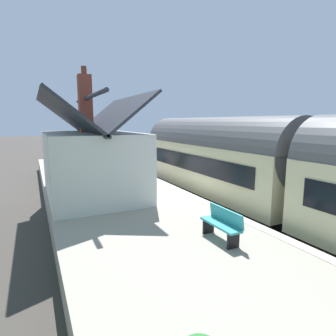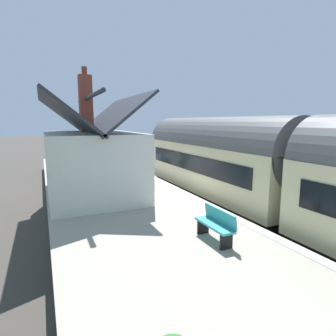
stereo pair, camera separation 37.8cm
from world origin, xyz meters
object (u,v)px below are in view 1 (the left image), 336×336
object	(u,v)px
planter_edge_far	(114,168)
bench_mid_platform	(222,223)
station_building	(92,161)
bench_by_lamp	(107,160)
planter_by_door	(90,163)

from	to	relation	value
planter_edge_far	bench_mid_platform	bearing A→B (deg)	179.89
station_building	planter_edge_far	world-z (taller)	station_building
bench_mid_platform	bench_by_lamp	bearing A→B (deg)	-0.79
bench_by_lamp	planter_by_door	bearing A→B (deg)	122.89
bench_by_lamp	station_building	bearing A→B (deg)	162.13
bench_mid_platform	planter_edge_far	size ratio (longest dim) A/B	1.59
bench_mid_platform	planter_by_door	size ratio (longest dim) A/B	1.52
station_building	bench_by_lamp	xyz separation A→B (m)	(7.51, -2.42, -1.05)
station_building	bench_mid_platform	xyz separation A→B (m)	(-6.42, -2.23, -1.05)
bench_mid_platform	planter_edge_far	distance (m)	11.38
station_building	bench_mid_platform	distance (m)	6.87
bench_mid_platform	planter_by_door	distance (m)	13.10
planter_by_door	bench_mid_platform	bearing A→B (deg)	-174.90
bench_by_lamp	planter_by_door	distance (m)	1.62
bench_by_lamp	planter_by_door	world-z (taller)	planter_by_door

